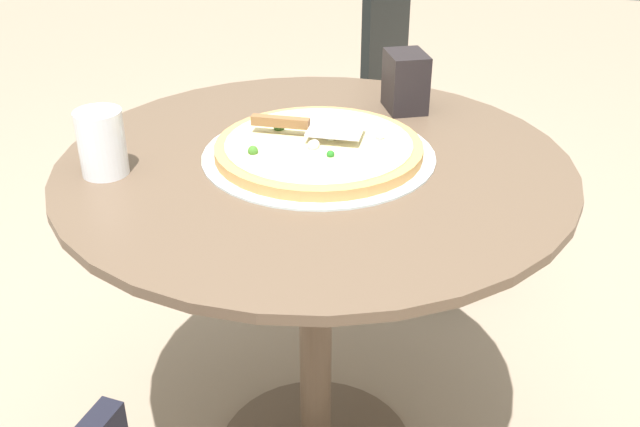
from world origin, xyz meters
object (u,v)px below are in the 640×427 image
(patio_table, at_px, (315,242))
(napkin_dispenser, at_px, (406,82))
(patio_chair_near, at_px, (414,109))
(pizza_server, at_px, (306,125))
(drinking_cup, at_px, (102,143))
(pizza_on_tray, at_px, (320,149))

(patio_table, distance_m, napkin_dispenser, 0.40)
(patio_chair_near, bearing_deg, pizza_server, -1.27)
(napkin_dispenser, bearing_deg, pizza_server, 124.91)
(patio_table, relative_size, napkin_dispenser, 7.72)
(napkin_dispenser, xyz_separation_m, patio_chair_near, (-0.55, -0.10, -0.28))
(drinking_cup, relative_size, patio_chair_near, 0.13)
(patio_table, height_order, napkin_dispenser, napkin_dispenser)
(drinking_cup, bearing_deg, patio_chair_near, 163.21)
(patio_table, height_order, drinking_cup, drinking_cup)
(patio_table, height_order, pizza_server, pizza_server)
(pizza_server, xyz_separation_m, napkin_dispenser, (-0.27, 0.12, 0.01))
(pizza_server, distance_m, patio_chair_near, 0.86)
(patio_chair_near, bearing_deg, patio_table, 0.86)
(pizza_server, height_order, napkin_dispenser, napkin_dispenser)
(drinking_cup, bearing_deg, pizza_server, 126.27)
(patio_table, xyz_separation_m, patio_chair_near, (-0.86, -0.01, -0.04))
(drinking_cup, relative_size, napkin_dispenser, 0.95)
(patio_table, distance_m, pizza_server, 0.23)
(patio_table, xyz_separation_m, drinking_cup, (0.18, -0.33, 0.23))
(pizza_server, xyz_separation_m, patio_chair_near, (-0.82, 0.02, -0.26))
(pizza_on_tray, distance_m, patio_chair_near, 0.87)
(pizza_on_tray, height_order, patio_chair_near, patio_chair_near)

